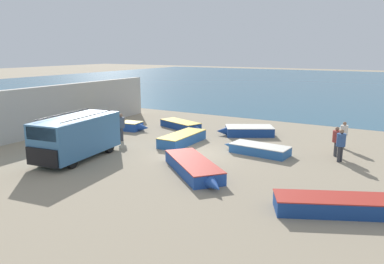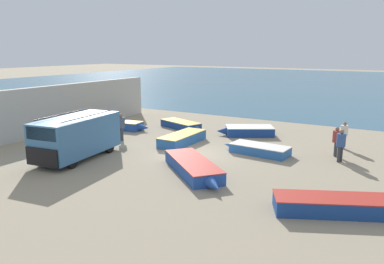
% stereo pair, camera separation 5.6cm
% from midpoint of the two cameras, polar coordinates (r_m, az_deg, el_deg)
% --- Properties ---
extents(ground_plane, '(200.00, 200.00, 0.00)m').
position_cam_midpoint_polar(ground_plane, '(20.74, -0.20, -3.43)').
color(ground_plane, gray).
extents(sea_water, '(120.00, 80.00, 0.01)m').
position_cam_midpoint_polar(sea_water, '(70.14, 22.16, 6.90)').
color(sea_water, '#33607A').
rests_on(sea_water, ground_plane).
extents(harbor_wall, '(0.50, 17.00, 3.27)m').
position_cam_midpoint_polar(harbor_wall, '(28.22, -18.84, 3.55)').
color(harbor_wall, '#BCB7AD').
rests_on(harbor_wall, ground_plane).
extents(parked_van, '(2.67, 5.30, 2.36)m').
position_cam_midpoint_polar(parked_van, '(20.64, -17.08, -0.54)').
color(parked_van, teal).
rests_on(parked_van, ground_plane).
extents(fishing_rowboat_0, '(4.09, 2.32, 0.53)m').
position_cam_midpoint_polar(fishing_rowboat_0, '(27.49, -1.52, 1.09)').
color(fishing_rowboat_0, navy).
rests_on(fishing_rowboat_0, ground_plane).
extents(fishing_rowboat_1, '(3.95, 1.61, 0.52)m').
position_cam_midpoint_polar(fishing_rowboat_1, '(21.11, 10.08, -2.61)').
color(fishing_rowboat_1, '#2D66AD').
rests_on(fishing_rowboat_1, ground_plane).
extents(fishing_rowboat_2, '(4.75, 4.27, 0.59)m').
position_cam_midpoint_polar(fishing_rowboat_2, '(17.53, 0.39, -5.42)').
color(fishing_rowboat_2, '#234CA3').
rests_on(fishing_rowboat_2, ground_plane).
extents(fishing_rowboat_3, '(5.37, 3.15, 0.59)m').
position_cam_midpoint_polar(fishing_rowboat_3, '(14.50, 22.38, -10.31)').
color(fishing_rowboat_3, navy).
rests_on(fishing_rowboat_3, ground_plane).
extents(fishing_rowboat_4, '(4.44, 1.60, 0.60)m').
position_cam_midpoint_polar(fishing_rowboat_4, '(27.74, -10.80, 1.06)').
color(fishing_rowboat_4, '#234CA3').
rests_on(fishing_rowboat_4, ground_plane).
extents(fishing_rowboat_5, '(3.84, 3.02, 0.61)m').
position_cam_midpoint_polar(fishing_rowboat_5, '(25.58, 8.57, 0.19)').
color(fishing_rowboat_5, navy).
rests_on(fishing_rowboat_5, ground_plane).
extents(fishing_rowboat_6, '(1.35, 4.49, 0.63)m').
position_cam_midpoint_polar(fishing_rowboat_6, '(23.17, -1.19, -0.93)').
color(fishing_rowboat_6, '#2D66AD').
rests_on(fishing_rowboat_6, ground_plane).
extents(fisherman_0, '(0.45, 0.45, 1.73)m').
position_cam_midpoint_polar(fisherman_0, '(24.07, -10.65, 1.12)').
color(fisherman_0, '#38383D').
rests_on(fisherman_0, ground_plane).
extents(fisherman_1, '(0.42, 0.42, 1.59)m').
position_cam_midpoint_polar(fisherman_1, '(23.46, 22.23, -0.10)').
color(fisherman_1, '#5B564C').
rests_on(fisherman_1, ground_plane).
extents(fisherman_2, '(0.45, 0.45, 1.71)m').
position_cam_midpoint_polar(fisherman_2, '(20.59, 21.82, -1.51)').
color(fisherman_2, '#38383D').
rests_on(fisherman_2, ground_plane).
extents(fisherman_3, '(0.43, 0.43, 1.64)m').
position_cam_midpoint_polar(fisherman_3, '(21.58, 21.23, -0.98)').
color(fisherman_3, '#38383D').
rests_on(fisherman_3, ground_plane).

